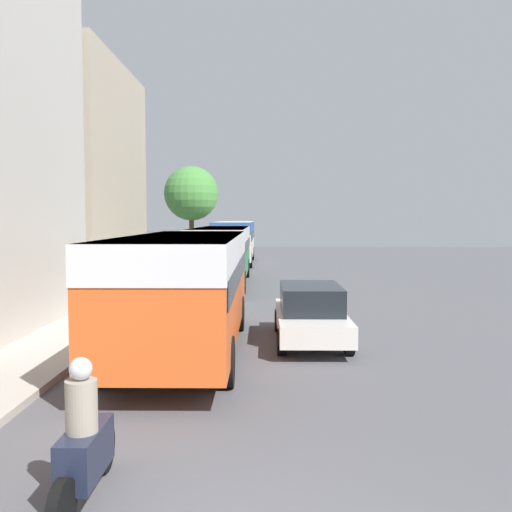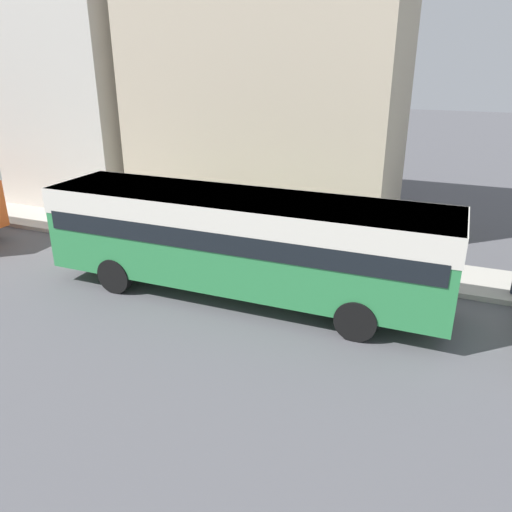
{
  "view_description": "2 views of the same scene",
  "coord_description": "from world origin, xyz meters",
  "px_view_note": "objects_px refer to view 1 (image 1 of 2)",
  "views": [
    {
      "loc": [
        0.12,
        -4.19,
        3.3
      ],
      "look_at": [
        -0.24,
        23.87,
        1.4
      ],
      "focal_mm": 40.0,
      "sensor_mm": 36.0,
      "label": 1
    },
    {
      "loc": [
        9.44,
        28.74,
        6.1
      ],
      "look_at": [
        -0.2,
        24.8,
        1.97
      ],
      "focal_mm": 35.0,
      "sensor_mm": 36.0,
      "label": 2
    }
  ],
  "objects_px": {
    "bus_third_in_line": "(235,236)",
    "pedestrian_walking_away": "(187,254)",
    "car_crossing": "(311,313)",
    "motorcycle_behind_lead": "(84,446)",
    "bus_following": "(222,247)",
    "bus_lead": "(185,277)"
  },
  "relations": [
    {
      "from": "bus_third_in_line",
      "to": "pedestrian_walking_away",
      "type": "height_order",
      "value": "bus_third_in_line"
    },
    {
      "from": "bus_lead",
      "to": "car_crossing",
      "type": "distance_m",
      "value": 3.55
    },
    {
      "from": "car_crossing",
      "to": "bus_following",
      "type": "bearing_deg",
      "value": -75.77
    },
    {
      "from": "bus_third_in_line",
      "to": "bus_lead",
      "type": "bearing_deg",
      "value": -89.71
    },
    {
      "from": "motorcycle_behind_lead",
      "to": "bus_lead",
      "type": "bearing_deg",
      "value": 88.77
    },
    {
      "from": "bus_following",
      "to": "motorcycle_behind_lead",
      "type": "bearing_deg",
      "value": -90.04
    },
    {
      "from": "pedestrian_walking_away",
      "to": "bus_lead",
      "type": "bearing_deg",
      "value": -82.51
    },
    {
      "from": "car_crossing",
      "to": "bus_third_in_line",
      "type": "bearing_deg",
      "value": -82.71
    },
    {
      "from": "motorcycle_behind_lead",
      "to": "bus_following",
      "type": "bearing_deg",
      "value": 89.96
    },
    {
      "from": "motorcycle_behind_lead",
      "to": "car_crossing",
      "type": "height_order",
      "value": "motorcycle_behind_lead"
    },
    {
      "from": "bus_lead",
      "to": "bus_third_in_line",
      "type": "bearing_deg",
      "value": 90.29
    },
    {
      "from": "bus_following",
      "to": "pedestrian_walking_away",
      "type": "distance_m",
      "value": 7.49
    },
    {
      "from": "bus_third_in_line",
      "to": "pedestrian_walking_away",
      "type": "relative_size",
      "value": 6.42
    },
    {
      "from": "car_crossing",
      "to": "pedestrian_walking_away",
      "type": "distance_m",
      "value": 20.8
    },
    {
      "from": "bus_following",
      "to": "car_crossing",
      "type": "distance_m",
      "value": 13.42
    },
    {
      "from": "bus_lead",
      "to": "bus_third_in_line",
      "type": "relative_size",
      "value": 0.8
    },
    {
      "from": "bus_following",
      "to": "pedestrian_walking_away",
      "type": "bearing_deg",
      "value": 110.75
    },
    {
      "from": "bus_third_in_line",
      "to": "pedestrian_walking_away",
      "type": "xyz_separation_m",
      "value": [
        -2.65,
        -5.69,
        -0.89
      ]
    },
    {
      "from": "bus_following",
      "to": "pedestrian_walking_away",
      "type": "relative_size",
      "value": 6.14
    },
    {
      "from": "bus_following",
      "to": "motorcycle_behind_lead",
      "type": "height_order",
      "value": "bus_following"
    },
    {
      "from": "bus_third_in_line",
      "to": "car_crossing",
      "type": "height_order",
      "value": "bus_third_in_line"
    },
    {
      "from": "motorcycle_behind_lead",
      "to": "bus_third_in_line",
      "type": "bearing_deg",
      "value": 89.96
    }
  ]
}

